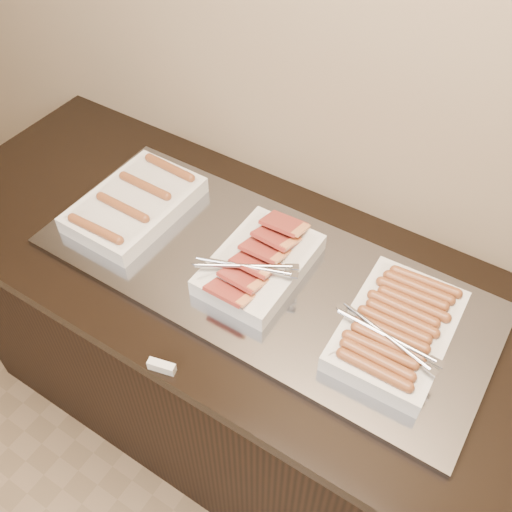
# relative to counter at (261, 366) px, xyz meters

# --- Properties ---
(counter) EXTENTS (2.06, 0.76, 0.90)m
(counter) POSITION_rel_counter_xyz_m (0.00, 0.00, 0.00)
(counter) COLOR black
(counter) RESTS_ON ground
(warming_tray) EXTENTS (1.20, 0.50, 0.02)m
(warming_tray) POSITION_rel_counter_xyz_m (-0.00, 0.00, 0.46)
(warming_tray) COLOR gray
(warming_tray) RESTS_ON counter
(dish_left) EXTENTS (0.25, 0.37, 0.07)m
(dish_left) POSITION_rel_counter_xyz_m (-0.43, 0.00, 0.50)
(dish_left) COLOR silver
(dish_left) RESTS_ON warming_tray
(dish_center) EXTENTS (0.26, 0.34, 0.09)m
(dish_center) POSITION_rel_counter_xyz_m (-0.01, -0.00, 0.50)
(dish_center) COLOR silver
(dish_center) RESTS_ON warming_tray
(dish_right) EXTENTS (0.27, 0.36, 0.08)m
(dish_right) POSITION_rel_counter_xyz_m (0.37, -0.00, 0.50)
(dish_right) COLOR silver
(dish_right) RESTS_ON warming_tray
(label_holder) EXTENTS (0.07, 0.04, 0.03)m
(label_holder) POSITION_rel_counter_xyz_m (-0.04, -0.36, 0.46)
(label_holder) COLOR silver
(label_holder) RESTS_ON counter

